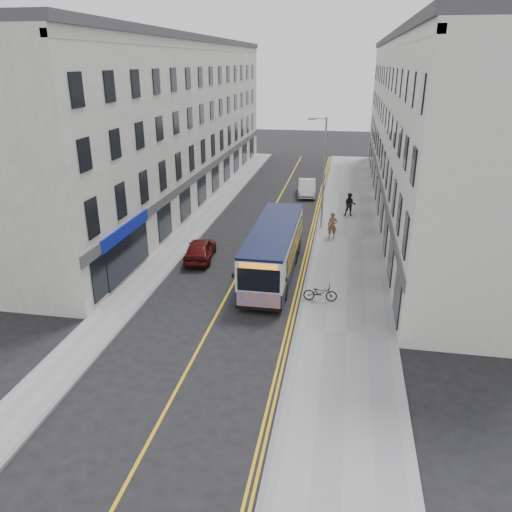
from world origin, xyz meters
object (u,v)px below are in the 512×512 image
at_px(pedestrian_near, 332,225).
at_px(pedestrian_far, 350,205).
at_px(bicycle, 320,293).
at_px(car_white, 307,188).
at_px(city_bus, 274,249).
at_px(streetlamp, 323,170).
at_px(car_maroon, 200,249).

bearing_deg(pedestrian_near, pedestrian_far, 86.36).
xyz_separation_m(bicycle, pedestrian_near, (0.22, 9.86, 0.47)).
bearing_deg(car_white, pedestrian_near, -81.94).
xyz_separation_m(city_bus, pedestrian_far, (4.25, 12.35, -0.56)).
xyz_separation_m(city_bus, bicycle, (2.86, -3.13, -1.03)).
bearing_deg(pedestrian_near, car_white, 110.93).
relative_size(bicycle, pedestrian_near, 0.93).
relative_size(bicycle, pedestrian_far, 0.93).
bearing_deg(city_bus, car_white, 88.95).
distance_m(city_bus, pedestrian_far, 13.08).
xyz_separation_m(bicycle, pedestrian_far, (1.38, 15.48, 0.47)).
relative_size(streetlamp, pedestrian_far, 4.33).
xyz_separation_m(streetlamp, city_bus, (-2.14, -9.11, -2.78)).
bearing_deg(streetlamp, pedestrian_far, 56.99).
relative_size(streetlamp, car_white, 1.82).
xyz_separation_m(pedestrian_far, car_white, (-3.91, 6.36, -0.32)).
distance_m(bicycle, car_maroon, 9.03).
xyz_separation_m(bicycle, car_white, (-2.52, 21.84, 0.15)).
distance_m(streetlamp, pedestrian_near, 4.21).
distance_m(pedestrian_far, car_white, 7.47).
bearing_deg(pedestrian_far, car_white, 122.07).
height_order(car_white, car_maroon, car_white).
relative_size(streetlamp, bicycle, 4.66).
height_order(city_bus, bicycle, city_bus).
relative_size(pedestrian_far, car_maroon, 0.46).
bearing_deg(city_bus, bicycle, -47.52).
bearing_deg(bicycle, streetlamp, 0.26).
xyz_separation_m(pedestrian_near, car_maroon, (-7.93, -5.14, -0.36)).
bearing_deg(car_white, streetlamp, -84.21).
relative_size(streetlamp, car_maroon, 2.00).
relative_size(pedestrian_near, car_maroon, 0.46).
bearing_deg(streetlamp, pedestrian_near, -68.40).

